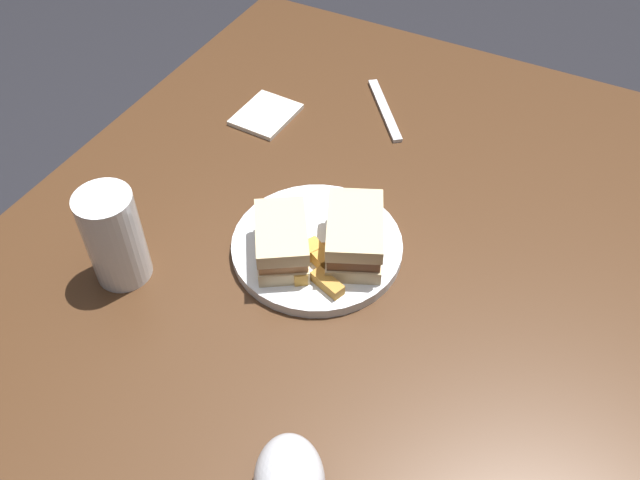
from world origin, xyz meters
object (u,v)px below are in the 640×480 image
pint_glass (116,242)px  plate (317,246)px  sandwich_half_right (354,235)px  napkin (266,115)px  sandwich_half_left (282,241)px  fork (385,110)px

pint_glass → plate: bearing=126.4°
sandwich_half_right → napkin: (-0.23, -0.28, -0.04)m
sandwich_half_left → fork: bearing=-177.4°
sandwich_half_right → napkin: size_ratio=1.30×
plate → sandwich_half_right: sandwich_half_right is taller
sandwich_half_right → napkin: bearing=-129.2°
plate → fork: 0.35m
plate → sandwich_half_left: size_ratio=1.86×
sandwich_half_right → fork: bearing=-163.3°
sandwich_half_left → sandwich_half_right: (-0.05, 0.08, 0.00)m
plate → sandwich_half_left: 0.07m
pint_glass → napkin: (-0.40, -0.01, -0.06)m
sandwich_half_right → pint_glass: bearing=-57.8°
fork → napkin: bearing=-96.6°
pint_glass → napkin: pint_glass is taller
plate → sandwich_half_left: sandwich_half_left is taller
plate → napkin: (-0.24, -0.23, -0.00)m
pint_glass → fork: (-0.51, 0.17, -0.06)m
napkin → fork: (-0.11, 0.18, -0.00)m
napkin → pint_glass: bearing=1.3°
pint_glass → fork: pint_glass is taller
plate → sandwich_half_left: (0.04, -0.03, 0.04)m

